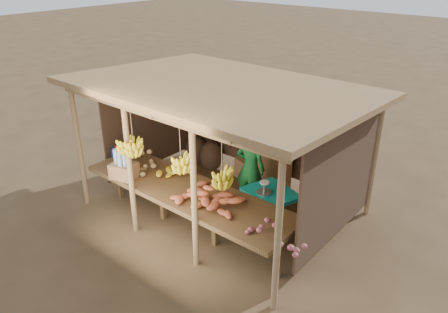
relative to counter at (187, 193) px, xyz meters
The scene contains 13 objects.
ground 1.20m from the counter, 90.00° to the left, with size 60.00×60.00×0.00m, color brown.
stall_structure 1.45m from the counter, 87.78° to the left, with size 4.70×3.50×2.43m.
counter is the anchor object (origin of this frame).
potato_heap 1.35m from the counter, behind, with size 0.89×0.54×0.36m, color #95764D, non-canonical shape.
sweet_potato_heap 0.66m from the counter, ahead, with size 1.07×0.64×0.36m, color #BE5731, non-canonical shape.
onion_heap 1.92m from the counter, ahead, with size 0.82×0.49×0.36m, color #A85155, non-canonical shape.
banana_pile 0.49m from the counter, 157.46° to the left, with size 0.63×0.38×0.35m, color yellow, non-canonical shape.
tomato_basin 1.91m from the counter, behind, with size 0.38×0.38×0.20m.
bottle_box 1.20m from the counter, 161.48° to the right, with size 0.49×0.43×0.53m.
vendor 1.38m from the counter, 78.15° to the left, with size 0.55×0.36×1.52m, color #176A2C.
tarp_crate 1.41m from the counter, 41.34° to the left, with size 0.98×0.91×0.96m.
carton_stack 2.18m from the counter, 87.50° to the left, with size 1.24×0.57×0.87m.
burlap_sacks 2.65m from the counter, 126.34° to the left, with size 0.97×0.51×0.68m.
Camera 1 is at (4.40, -5.31, 4.29)m, focal length 35.00 mm.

